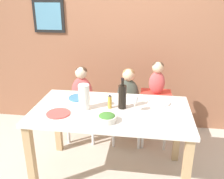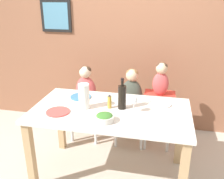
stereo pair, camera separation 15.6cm
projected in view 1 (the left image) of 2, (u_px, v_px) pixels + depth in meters
The scene contains 17 objects.
ground_plane at pixel (111, 174), 2.69m from camera, with size 14.00×14.00×0.00m, color #BCB2A3.
wall_back at pixel (124, 31), 3.30m from camera, with size 10.00×0.09×2.70m.
dining_table at pixel (111, 119), 2.45m from camera, with size 1.52×0.84×0.77m.
chair_far_left at pixel (83, 111), 3.24m from camera, with size 0.44×0.43×0.45m.
chair_far_center at pixel (128, 114), 3.16m from camera, with size 0.44×0.43×0.45m.
chair_right_highchair at pixel (155, 104), 3.06m from camera, with size 0.37×0.36×0.68m.
person_child_left at pixel (82, 87), 3.12m from camera, with size 0.27×0.15×0.53m.
person_child_center at pixel (128, 90), 3.04m from camera, with size 0.27×0.15×0.53m.
person_baby_right at pixel (157, 76), 2.93m from camera, with size 0.19×0.14×0.40m.
wine_bottle at pixel (122, 96), 2.39m from camera, with size 0.08×0.08×0.31m.
paper_towel_roll at pixel (84, 97), 2.37m from camera, with size 0.10×0.10×0.25m.
wine_glass_near at pixel (135, 100), 2.32m from camera, with size 0.07×0.07×0.16m.
salad_bowl_large at pixel (107, 118), 2.17m from camera, with size 0.17×0.17×0.07m.
dinner_plate_front_left at pixel (58, 113), 2.31m from camera, with size 0.22×0.22×0.01m.
dinner_plate_back_left at pixel (79, 98), 2.66m from camera, with size 0.22×0.22×0.01m.
dinner_plate_back_right at pixel (159, 102), 2.54m from camera, with size 0.22×0.22×0.01m.
condiment_bottle_hot_sauce at pixel (110, 102), 2.41m from camera, with size 0.04×0.04×0.14m.
Camera 1 is at (0.32, -2.15, 1.82)m, focal length 40.00 mm.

